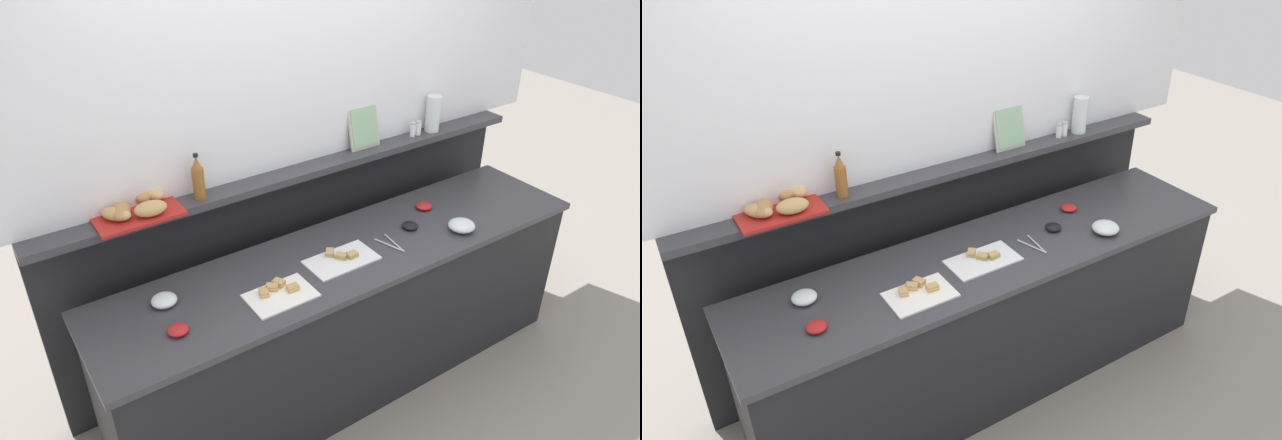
{
  "view_description": "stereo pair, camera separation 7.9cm",
  "coord_description": "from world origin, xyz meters",
  "views": [
    {
      "loc": [
        -1.57,
        -2.03,
        2.6
      ],
      "look_at": [
        -0.13,
        0.1,
        1.08
      ],
      "focal_mm": 33.2,
      "sensor_mm": 36.0,
      "label": 1
    },
    {
      "loc": [
        -1.51,
        -2.08,
        2.6
      ],
      "look_at": [
        -0.13,
        0.1,
        1.08
      ],
      "focal_mm": 33.2,
      "sensor_mm": 36.0,
      "label": 2
    }
  ],
  "objects": [
    {
      "name": "bread_basket",
      "position": [
        -0.93,
        0.43,
        1.25
      ],
      "size": [
        0.4,
        0.29,
        0.08
      ],
      "color": "#B2231E",
      "rests_on": "back_ledge_unit"
    },
    {
      "name": "condiment_bowl_red",
      "position": [
        0.61,
        0.12,
        0.92
      ],
      "size": [
        0.09,
        0.09,
        0.03
      ],
      "primitive_type": "ellipsoid",
      "color": "red",
      "rests_on": "buffet_counter"
    },
    {
      "name": "serving_tongs",
      "position": [
        0.21,
        -0.08,
        0.91
      ],
      "size": [
        0.08,
        0.19,
        0.01
      ],
      "color": "#B7BABF",
      "rests_on": "buffet_counter"
    },
    {
      "name": "upper_wall_panel",
      "position": [
        0.0,
        0.52,
        1.91
      ],
      "size": [
        3.56,
        0.08,
        1.38
      ],
      "primitive_type": "cube",
      "color": "white",
      "rests_on": "back_ledge_unit"
    },
    {
      "name": "water_carafe",
      "position": [
        0.92,
        0.42,
        1.33
      ],
      "size": [
        0.09,
        0.09,
        0.22
      ],
      "primitive_type": "cylinder",
      "color": "silver",
      "rests_on": "back_ledge_unit"
    },
    {
      "name": "back_ledge_unit",
      "position": [
        0.0,
        0.5,
        0.64
      ],
      "size": [
        2.96,
        0.22,
        1.22
      ],
      "color": "black",
      "rests_on": "ground_plane"
    },
    {
      "name": "framed_picture",
      "position": [
        0.41,
        0.46,
        1.34
      ],
      "size": [
        0.2,
        0.07,
        0.25
      ],
      "color": "#B2AD9E",
      "rests_on": "back_ledge_unit"
    },
    {
      "name": "vinegar_bottle_amber",
      "position": [
        -0.63,
        0.41,
        1.32
      ],
      "size": [
        0.06,
        0.06,
        0.24
      ],
      "color": "#8E5B23",
      "rests_on": "back_ledge_unit"
    },
    {
      "name": "condiment_bowl_teal",
      "position": [
        0.4,
        0.0,
        0.92
      ],
      "size": [
        0.09,
        0.09,
        0.03
      ],
      "primitive_type": "ellipsoid",
      "color": "black",
      "rests_on": "buffet_counter"
    },
    {
      "name": "condiment_bowl_cream",
      "position": [
        -0.99,
        -0.1,
        0.92
      ],
      "size": [
        0.09,
        0.09,
        0.03
      ],
      "primitive_type": "ellipsoid",
      "color": "red",
      "rests_on": "buffet_counter"
    },
    {
      "name": "sandwich_platter_side",
      "position": [
        -0.5,
        -0.12,
        0.91
      ],
      "size": [
        0.31,
        0.21,
        0.04
      ],
      "color": "white",
      "rests_on": "buffet_counter"
    },
    {
      "name": "salt_shaker",
      "position": [
        0.76,
        0.42,
        1.26
      ],
      "size": [
        0.03,
        0.03,
        0.09
      ],
      "color": "white",
      "rests_on": "back_ledge_unit"
    },
    {
      "name": "glass_bowl_large",
      "position": [
        0.62,
        -0.17,
        0.93
      ],
      "size": [
        0.15,
        0.15,
        0.06
      ],
      "color": "silver",
      "rests_on": "buffet_counter"
    },
    {
      "name": "glass_bowl_medium",
      "position": [
        -0.97,
        0.12,
        0.92
      ],
      "size": [
        0.12,
        0.12,
        0.05
      ],
      "color": "silver",
      "rests_on": "buffet_counter"
    },
    {
      "name": "buffet_counter",
      "position": [
        0.0,
        0.0,
        0.45
      ],
      "size": [
        2.76,
        0.65,
        0.9
      ],
      "color": "black",
      "rests_on": "ground_plane"
    },
    {
      "name": "ground_plane",
      "position": [
        0.0,
        0.6,
        0.0
      ],
      "size": [
        12.0,
        12.0,
        0.0
      ],
      "primitive_type": "plane",
      "color": "gray"
    },
    {
      "name": "sandwich_platter_front",
      "position": [
        -0.1,
        -0.04,
        0.91
      ],
      "size": [
        0.36,
        0.2,
        0.04
      ],
      "color": "white",
      "rests_on": "buffet_counter"
    },
    {
      "name": "pepper_shaker",
      "position": [
        0.81,
        0.42,
        1.26
      ],
      "size": [
        0.03,
        0.03,
        0.09
      ],
      "color": "white",
      "rests_on": "back_ledge_unit"
    }
  ]
}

